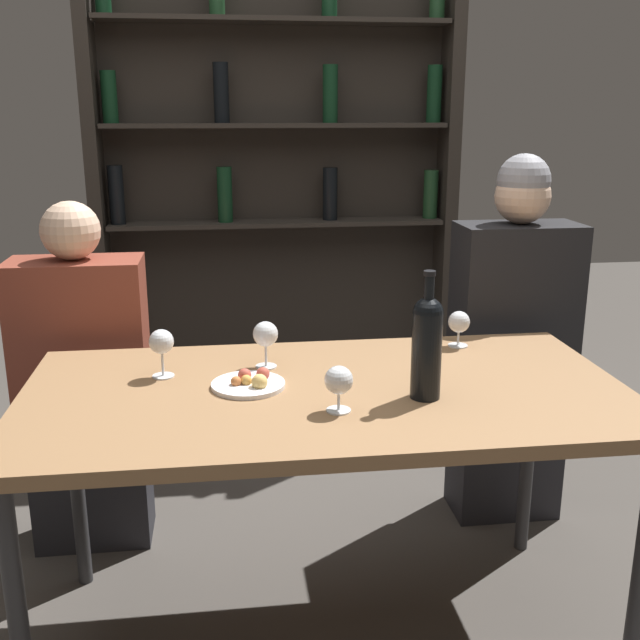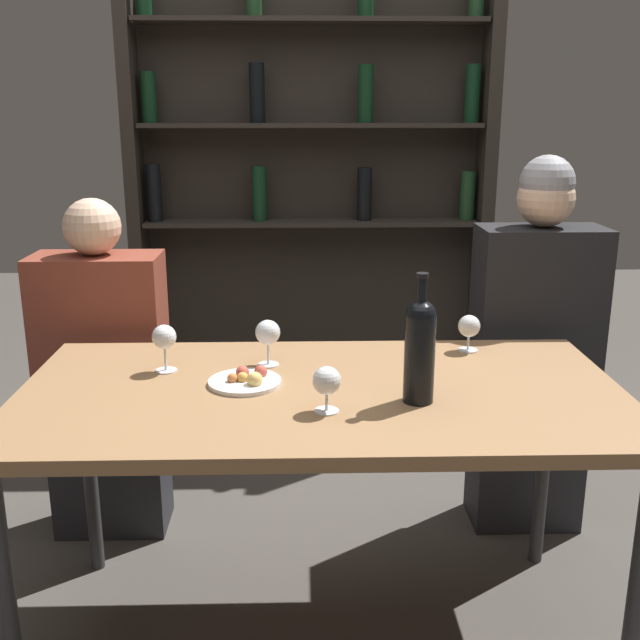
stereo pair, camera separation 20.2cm
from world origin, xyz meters
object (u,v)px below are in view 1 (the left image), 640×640
Objects in this scene: wine_glass_1 at (266,335)px; food_plate_0 at (250,383)px; wine_glass_0 at (339,381)px; seated_person_right at (511,350)px; wine_glass_2 at (459,323)px; wine_bottle at (427,343)px; seated_person_left at (85,391)px; wine_glass_3 at (161,343)px.

food_plate_0 is at bearing -109.00° from wine_glass_1.
wine_glass_1 is (-0.15, 0.34, 0.02)m from wine_glass_0.
wine_glass_0 is at bearing -134.08° from seated_person_right.
wine_glass_1 is 1.20× the size of wine_glass_2.
wine_bottle is at bearing -118.04° from wine_glass_2.
seated_person_left is at bearing 143.78° from wine_bottle.
wine_glass_3 is (-0.88, -0.16, 0.02)m from wine_glass_2.
seated_person_right is (0.30, 0.31, -0.20)m from wine_glass_2.
seated_person_left is at bearing 143.91° from wine_glass_1.
wine_glass_1 is at bearing -36.09° from seated_person_left.
wine_bottle is at bearing -19.81° from wine_glass_3.
seated_person_right reaches higher than wine_glass_0.
wine_bottle is 2.85× the size of wine_glass_0.
wine_glass_1 is at bearing 114.11° from wine_glass_0.
wine_bottle is 0.28× the size of seated_person_left.
wine_glass_1 is at bearing -154.65° from seated_person_right.
wine_glass_0 is 0.38m from wine_glass_1.
wine_glass_1 is (-0.38, 0.28, -0.05)m from wine_bottle.
seated_person_left is 1.48m from seated_person_right.
wine_glass_1 is 0.78m from seated_person_left.
seated_person_right is at bearing 53.99° from wine_bottle.
seated_person_right is at bearing 31.25° from food_plate_0.
wine_glass_3 is at bearing 154.83° from food_plate_0.
wine_glass_1 is at bearing 143.59° from wine_bottle.
wine_glass_1 is 1.02m from seated_person_right.
seated_person_left reaches higher than wine_bottle.
seated_person_left is (-0.74, 0.77, -0.28)m from wine_glass_0.
wine_bottle reaches higher than wine_glass_3.
wine_bottle is 0.25m from wine_glass_0.
wine_glass_1 is at bearing 71.00° from food_plate_0.
wine_glass_1 reaches higher than food_plate_0.
food_plate_0 is at bearing 136.95° from wine_glass_0.
wine_bottle reaches higher than wine_glass_0.
food_plate_0 is (-0.05, -0.15, -0.08)m from wine_glass_1.
seated_person_left reaches higher than wine_glass_3.
wine_glass_3 reaches higher than food_plate_0.
seated_person_right is at bearing 0.00° from seated_person_left.
seated_person_right is (0.51, 0.71, -0.27)m from wine_bottle.
wine_glass_3 is (-0.67, 0.24, -0.05)m from wine_bottle.
food_plate_0 is 0.15× the size of seated_person_right.
food_plate_0 is 0.16× the size of seated_person_left.
seated_person_left reaches higher than wine_glass_0.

